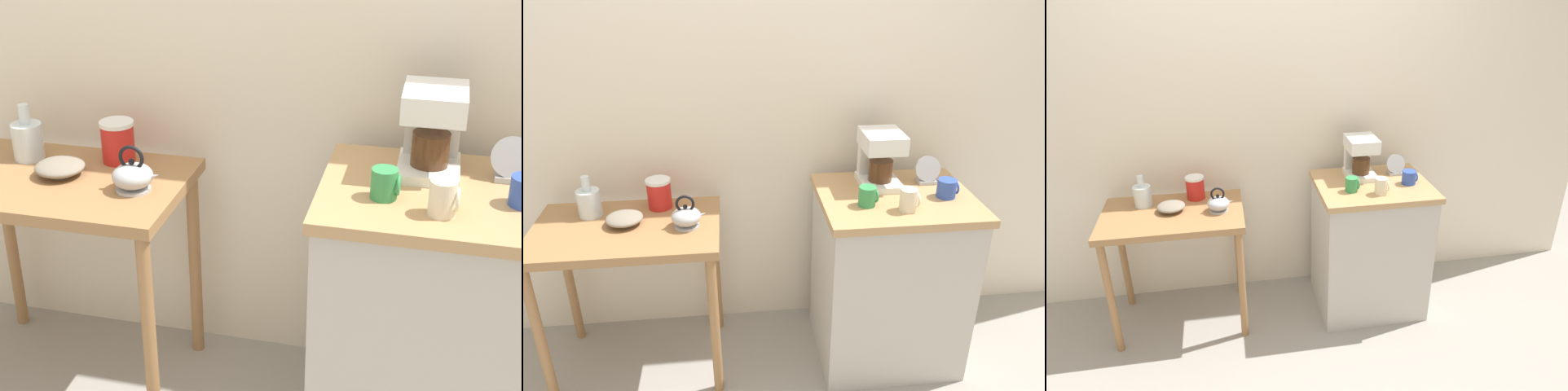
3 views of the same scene
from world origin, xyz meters
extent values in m
cube|color=#9E7044|center=(-0.60, 0.07, 0.76)|extent=(0.82, 0.54, 0.04)
cylinder|color=#9E7044|center=(-0.22, -0.16, 0.37)|extent=(0.04, 0.04, 0.74)
cylinder|color=#9E7044|center=(-0.97, 0.30, 0.37)|extent=(0.04, 0.04, 0.74)
cylinder|color=#9E7044|center=(-0.22, 0.30, 0.37)|extent=(0.04, 0.04, 0.74)
cube|color=#BCB7AD|center=(0.62, 0.03, 0.42)|extent=(0.66, 0.55, 0.85)
cube|color=tan|center=(0.62, 0.03, 0.87)|extent=(0.69, 0.58, 0.04)
cylinder|color=gray|center=(-0.60, 0.09, 0.78)|extent=(0.07, 0.07, 0.01)
ellipsoid|color=gray|center=(-0.60, 0.09, 0.81)|extent=(0.16, 0.16, 0.04)
cylinder|color=#B2B5BA|center=(-0.32, 0.04, 0.78)|extent=(0.11, 0.11, 0.01)
ellipsoid|color=#B2B5BA|center=(-0.32, 0.04, 0.83)|extent=(0.13, 0.13, 0.08)
cone|color=#B2B5BA|center=(-0.26, 0.04, 0.83)|extent=(0.06, 0.03, 0.05)
sphere|color=black|center=(-0.32, 0.04, 0.88)|extent=(0.02, 0.02, 0.02)
torus|color=black|center=(-0.32, 0.04, 0.89)|extent=(0.08, 0.01, 0.08)
cylinder|color=silver|center=(-0.77, 0.19, 0.84)|extent=(0.10, 0.10, 0.13)
cylinder|color=silver|center=(-0.77, 0.19, 0.94)|extent=(0.04, 0.04, 0.07)
cylinder|color=red|center=(-0.46, 0.24, 0.84)|extent=(0.11, 0.11, 0.13)
cylinder|color=white|center=(-0.46, 0.24, 0.92)|extent=(0.12, 0.12, 0.01)
cube|color=white|center=(0.57, 0.15, 0.90)|extent=(0.18, 0.22, 0.03)
cube|color=white|center=(0.57, 0.23, 1.01)|extent=(0.16, 0.05, 0.26)
cube|color=white|center=(0.57, 0.15, 1.10)|extent=(0.18, 0.22, 0.08)
cylinder|color=#4C2D19|center=(0.57, 0.14, 0.96)|extent=(0.11, 0.11, 0.10)
cylinder|color=beige|center=(0.61, -0.12, 0.93)|extent=(0.07, 0.07, 0.10)
torus|color=beige|center=(0.65, -0.12, 0.93)|extent=(0.01, 0.07, 0.07)
cylinder|color=#338C4C|center=(0.46, -0.06, 0.93)|extent=(0.07, 0.07, 0.09)
torus|color=#338C4C|center=(0.50, -0.06, 0.93)|extent=(0.01, 0.06, 0.06)
cube|color=#B2B5BA|center=(0.80, 0.15, 0.89)|extent=(0.08, 0.06, 0.02)
cylinder|color=#B2B5BA|center=(0.80, 0.15, 0.96)|extent=(0.12, 0.05, 0.12)
cylinder|color=black|center=(0.80, 0.15, 0.96)|extent=(0.10, 0.04, 0.10)
camera|label=1|loc=(0.58, -1.99, 1.81)|focal=53.09mm
camera|label=2|loc=(-0.12, -1.96, 1.85)|focal=34.71mm
camera|label=3|loc=(-0.27, -2.56, 2.07)|focal=33.19mm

